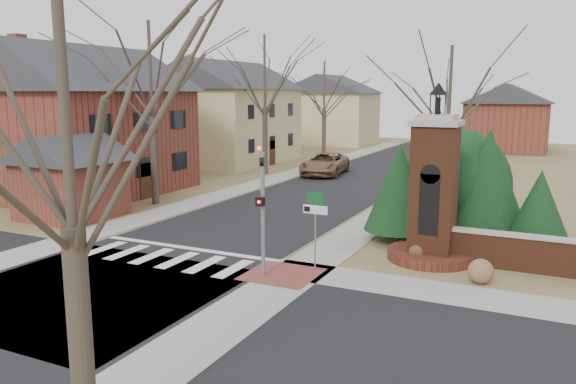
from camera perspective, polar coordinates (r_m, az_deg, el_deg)
The scene contains 30 objects.
ground at distance 21.02m, azimuth -13.78°, elevation -7.14°, with size 120.00×120.00×0.00m, color brown.
main_street at distance 40.05m, azimuth 6.56°, elevation 1.24°, with size 8.00×70.00×0.01m, color black.
cross_street at distance 18.93m, azimuth -19.61°, elevation -9.36°, with size 120.00×8.00×0.01m, color black.
crosswalk_zone at distance 21.61m, azimuth -12.43°, elevation -6.58°, with size 8.00×2.20×0.02m, color silver.
stop_bar at distance 22.76m, azimuth -10.10°, elevation -5.65°, with size 8.00×0.35×0.02m, color silver.
sidewalk_right_main at distance 38.68m, azimuth 13.85°, elevation 0.70°, with size 2.00×60.00×0.02m, color gray.
sidewalk_left at distance 42.01m, azimuth -0.15°, elevation 1.72°, with size 2.00×60.00×0.02m, color gray.
curb_apron at distance 19.30m, azimuth -0.63°, elevation -8.36°, with size 2.40×2.40×0.02m, color brown.
traffic_signal_pole at distance 18.50m, azimuth -2.62°, elevation -0.94°, with size 0.28×0.41×4.50m.
sign_post at distance 19.33m, azimuth 2.77°, elevation -2.39°, with size 0.90×0.07×2.75m.
brick_gate_monument at distance 21.15m, azimuth 14.54°, elevation -1.02°, with size 3.20×3.20×6.47m.
brick_garden_wall at distance 21.13m, azimuth 26.46°, elevation -5.97°, with size 7.50×0.50×1.30m.
house_brick_left at distance 36.33m, azimuth -20.04°, elevation 7.18°, with size 9.80×11.80×9.42m.
house_stucco_left at distance 49.99m, azimuth -6.29°, elevation 8.28°, with size 9.80×12.80×9.28m.
garage_left at distance 29.51m, azimuth -21.25°, elevation 1.84°, with size 4.80×4.80×4.29m.
house_distant_left at distance 68.15m, azimuth 4.29°, elevation 8.49°, with size 10.80×8.80×8.53m.
house_distant_right at distance 63.64m, azimuth 21.42°, elevation 7.17°, with size 8.80×8.80×7.30m.
evergreen_near at distance 23.44m, azimuth 11.21°, elevation 0.51°, with size 2.80×2.80×4.10m.
evergreen_mid at distance 23.99m, azimuth 19.61°, elevation 1.06°, with size 3.40×3.40×4.70m.
evergreen_far at distance 23.00m, azimuth 24.18°, elevation -1.39°, with size 2.40×2.40×3.30m.
evergreen_mass at distance 25.49m, azimuth 16.56°, elevation 1.27°, with size 4.80×4.80×4.80m, color black.
bare_tree_0 at distance 31.55m, azimuth -13.85°, elevation 12.66°, with size 8.05×8.05×11.15m.
bare_tree_1 at distance 42.43m, azimuth -2.40°, elevation 12.66°, with size 8.40×8.40×11.64m.
bare_tree_2 at distance 54.40m, azimuth 3.72°, elevation 11.02°, with size 7.35×7.35×10.19m.
bare_tree_3 at distance 31.88m, azimuth 16.19°, elevation 10.72°, with size 7.00×7.00×9.70m.
bare_tree_4 at distance 9.44m, azimuth -21.95°, elevation 10.79°, with size 6.65×6.65×9.21m.
pickup_truck at distance 42.36m, azimuth 3.75°, elevation 2.88°, with size 2.74×5.94×1.65m, color brown.
distant_car at distance 53.70m, azimuth 15.39°, elevation 3.96°, with size 1.54×4.42×1.46m, color #35383D.
dry_shrub_left at distance 21.24m, azimuth 13.06°, elevation -5.71°, with size 0.86×0.86×0.86m, color brown.
dry_shrub_right at distance 19.37m, azimuth 18.98°, elevation -7.62°, with size 0.82×0.82×0.82m, color brown.
Camera 1 is at (12.93, -15.40, 6.12)m, focal length 35.00 mm.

